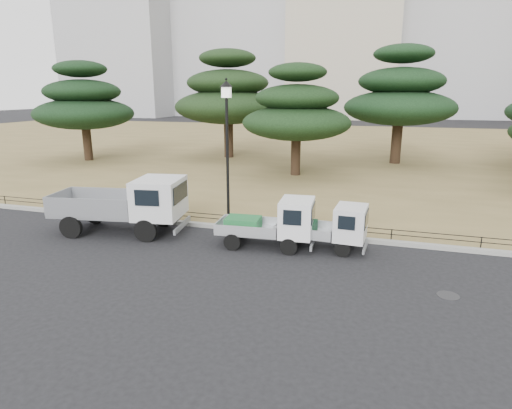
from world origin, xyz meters
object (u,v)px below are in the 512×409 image
(truck_large, at_px, (127,203))
(tarp_pile, at_px, (108,203))
(truck_kei_rear, at_px, (328,227))
(truck_kei_front, at_px, (273,223))
(street_lamp, at_px, (227,129))

(truck_large, distance_m, tarp_pile, 3.39)
(truck_large, height_order, truck_kei_rear, truck_large)
(truck_kei_front, bearing_deg, truck_large, 176.84)
(truck_kei_front, xyz_separation_m, street_lamp, (-2.36, 1.76, 3.11))
(truck_kei_front, height_order, truck_kei_rear, truck_kei_front)
(truck_large, relative_size, tarp_pile, 3.64)
(street_lamp, xyz_separation_m, tarp_pile, (-6.05, 0.35, -3.51))
(truck_large, bearing_deg, tarp_pile, 129.75)
(truck_kei_rear, bearing_deg, truck_large, -173.56)
(truck_large, bearing_deg, street_lamp, 18.41)
(truck_large, xyz_separation_m, truck_kei_front, (5.93, 0.08, -0.33))
(truck_large, bearing_deg, truck_kei_rear, -5.55)
(truck_kei_front, xyz_separation_m, truck_kei_rear, (1.91, 0.37, -0.08))
(street_lamp, relative_size, tarp_pile, 3.90)
(street_lamp, height_order, tarp_pile, street_lamp)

